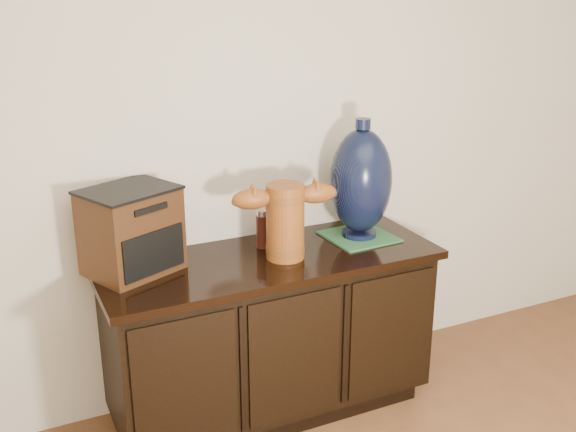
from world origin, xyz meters
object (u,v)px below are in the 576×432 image
terracotta_vessel (285,217)px  lamp_base (361,182)px  sideboard (270,333)px  spray_can (263,229)px  tv_radio (131,231)px

terracotta_vessel → lamp_base: bearing=18.9°
terracotta_vessel → lamp_base: (0.41, 0.07, 0.08)m
terracotta_vessel → lamp_base: lamp_base is taller
sideboard → lamp_base: (0.46, 0.04, 0.63)m
sideboard → spray_can: spray_can is taller
lamp_base → spray_can: 0.49m
sideboard → spray_can: bearing=80.9°
sideboard → terracotta_vessel: bearing=-33.3°
terracotta_vessel → sideboard: bearing=155.3°
sideboard → lamp_base: lamp_base is taller
sideboard → spray_can: (0.02, 0.11, 0.45)m
lamp_base → spray_can: lamp_base is taller
tv_radio → spray_can: (0.57, 0.02, -0.09)m
tv_radio → spray_can: 0.58m
sideboard → terracotta_vessel: terracotta_vessel is taller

